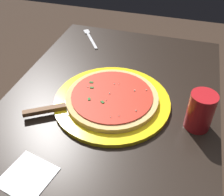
{
  "coord_description": "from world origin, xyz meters",
  "views": [
    {
      "loc": [
        0.63,
        0.19,
        1.32
      ],
      "look_at": [
        0.02,
        0.01,
        0.78
      ],
      "focal_mm": 42.16,
      "sensor_mm": 36.0,
      "label": 1
    }
  ],
  "objects": [
    {
      "name": "restaurant_table",
      "position": [
        0.0,
        0.0,
        0.6
      ],
      "size": [
        0.98,
        0.69,
        0.76
      ],
      "color": "black",
      "rests_on": "ground_plane"
    },
    {
      "name": "cup_tall_drink",
      "position": [
        0.04,
        0.28,
        0.81
      ],
      "size": [
        0.07,
        0.07,
        0.12
      ],
      "primitive_type": "cylinder",
      "color": "#B2191E",
      "rests_on": "restaurant_table"
    },
    {
      "name": "serving_plate",
      "position": [
        0.02,
        0.01,
        0.76
      ],
      "size": [
        0.37,
        0.37,
        0.01
      ],
      "primitive_type": "cylinder",
      "color": "yellow",
      "rests_on": "restaurant_table"
    },
    {
      "name": "pizza_server",
      "position": [
        0.11,
        -0.14,
        0.77
      ],
      "size": [
        0.15,
        0.21,
        0.01
      ],
      "color": "silver",
      "rests_on": "serving_plate"
    },
    {
      "name": "fork",
      "position": [
        -0.38,
        -0.21,
        0.76
      ],
      "size": [
        0.16,
        0.12,
        0.0
      ],
      "color": "silver",
      "rests_on": "restaurant_table"
    },
    {
      "name": "pizza",
      "position": [
        0.02,
        0.01,
        0.78
      ],
      "size": [
        0.3,
        0.3,
        0.02
      ],
      "color": "#DBB26B",
      "rests_on": "serving_plate"
    },
    {
      "name": "napkin_folded_right",
      "position": [
        0.34,
        -0.11,
        0.76
      ],
      "size": [
        0.14,
        0.14,
        0.0
      ],
      "primitive_type": "cube",
      "rotation": [
        0.0,
        0.0,
        -0.21
      ],
      "color": "white",
      "rests_on": "restaurant_table"
    }
  ]
}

